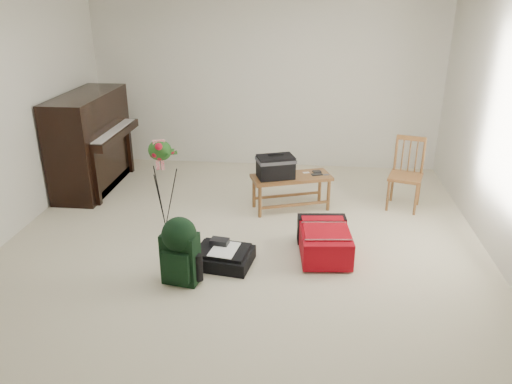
# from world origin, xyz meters

# --- Properties ---
(floor) EXTENTS (5.00, 5.50, 0.01)m
(floor) POSITION_xyz_m (0.00, 0.00, 0.00)
(floor) COLOR beige
(floor) RESTS_ON ground
(wall_back) EXTENTS (5.00, 0.04, 2.50)m
(wall_back) POSITION_xyz_m (0.00, 2.75, 1.25)
(wall_back) COLOR silver
(wall_back) RESTS_ON floor
(piano) EXTENTS (0.71, 1.50, 1.25)m
(piano) POSITION_xyz_m (-2.19, 1.60, 0.60)
(piano) COLOR black
(piano) RESTS_ON floor
(bench) EXTENTS (1.01, 0.67, 0.72)m
(bench) POSITION_xyz_m (0.32, 1.13, 0.51)
(bench) COLOR brown
(bench) RESTS_ON floor
(dining_chair) EXTENTS (0.47, 0.47, 0.86)m
(dining_chair) POSITION_xyz_m (1.81, 1.33, 0.42)
(dining_chair) COLOR brown
(dining_chair) RESTS_ON floor
(red_suitcase) EXTENTS (0.54, 0.75, 0.30)m
(red_suitcase) POSITION_xyz_m (0.84, 0.06, 0.16)
(red_suitcase) COLOR #A60710
(red_suitcase) RESTS_ON floor
(black_duffel) EXTENTS (0.61, 0.52, 0.23)m
(black_duffel) POSITION_xyz_m (-0.14, -0.25, 0.08)
(black_duffel) COLOR black
(black_duffel) RESTS_ON floor
(green_backpack) EXTENTS (0.35, 0.32, 0.64)m
(green_backpack) POSITION_xyz_m (-0.46, -0.61, 0.35)
(green_backpack) COLOR black
(green_backpack) RESTS_ON floor
(flower_stand) EXTENTS (0.41, 0.41, 1.04)m
(flower_stand) POSITION_xyz_m (-0.92, 0.48, 0.51)
(flower_stand) COLOR black
(flower_stand) RESTS_ON floor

